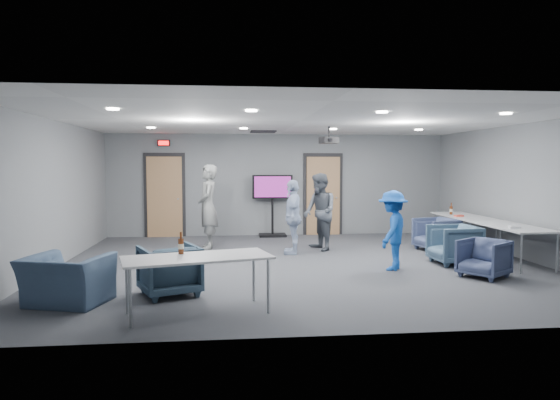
{
  "coord_description": "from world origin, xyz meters",
  "views": [
    {
      "loc": [
        -1.35,
        -9.29,
        1.88
      ],
      "look_at": [
        -0.35,
        0.34,
        1.2
      ],
      "focal_mm": 32.0,
      "sensor_mm": 36.0,
      "label": 1
    }
  ],
  "objects": [
    {
      "name": "floor",
      "position": [
        0.0,
        0.0,
        0.0
      ],
      "size": [
        9.0,
        9.0,
        0.0
      ],
      "primitive_type": "plane",
      "color": "#36383E",
      "rests_on": "ground"
    },
    {
      "name": "ceiling",
      "position": [
        0.0,
        0.0,
        2.7
      ],
      "size": [
        9.0,
        9.0,
        0.0
      ],
      "primitive_type": "plane",
      "rotation": [
        3.14,
        0.0,
        0.0
      ],
      "color": "silver",
      "rests_on": "wall_back"
    },
    {
      "name": "wall_back",
      "position": [
        0.0,
        4.0,
        1.35
      ],
      "size": [
        9.0,
        0.02,
        2.7
      ],
      "primitive_type": "cube",
      "color": "slate",
      "rests_on": "floor"
    },
    {
      "name": "wall_front",
      "position": [
        0.0,
        -4.0,
        1.35
      ],
      "size": [
        9.0,
        0.02,
        2.7
      ],
      "primitive_type": "cube",
      "color": "slate",
      "rests_on": "floor"
    },
    {
      "name": "wall_left",
      "position": [
        -4.5,
        0.0,
        1.35
      ],
      "size": [
        0.02,
        8.0,
        2.7
      ],
      "primitive_type": "cube",
      "color": "slate",
      "rests_on": "floor"
    },
    {
      "name": "wall_right",
      "position": [
        4.5,
        0.0,
        1.35
      ],
      "size": [
        0.02,
        8.0,
        2.7
      ],
      "primitive_type": "cube",
      "color": "slate",
      "rests_on": "floor"
    },
    {
      "name": "door_left",
      "position": [
        -3.0,
        3.95,
        1.07
      ],
      "size": [
        1.06,
        0.17,
        2.24
      ],
      "color": "black",
      "rests_on": "wall_back"
    },
    {
      "name": "door_right",
      "position": [
        1.2,
        3.95,
        1.07
      ],
      "size": [
        1.06,
        0.17,
        2.24
      ],
      "color": "black",
      "rests_on": "wall_back"
    },
    {
      "name": "exit_sign",
      "position": [
        -3.0,
        3.93,
        2.45
      ],
      "size": [
        0.32,
        0.08,
        0.16
      ],
      "color": "black",
      "rests_on": "wall_back"
    },
    {
      "name": "hvac_diffuser",
      "position": [
        -0.5,
        2.8,
        2.69
      ],
      "size": [
        0.6,
        0.6,
        0.03
      ],
      "primitive_type": "cube",
      "color": "black",
      "rests_on": "ceiling"
    },
    {
      "name": "downlights",
      "position": [
        0.0,
        0.0,
        2.68
      ],
      "size": [
        6.18,
        3.78,
        0.02
      ],
      "color": "white",
      "rests_on": "ceiling"
    },
    {
      "name": "person_a",
      "position": [
        -1.81,
        1.99,
        0.94
      ],
      "size": [
        0.48,
        0.71,
        1.89
      ],
      "primitive_type": "imported",
      "rotation": [
        0.0,
        0.0,
        -1.53
      ],
      "color": "gray",
      "rests_on": "floor"
    },
    {
      "name": "person_b",
      "position": [
        0.65,
        1.47,
        0.85
      ],
      "size": [
        0.84,
        0.97,
        1.71
      ],
      "primitive_type": "imported",
      "rotation": [
        0.0,
        0.0,
        -1.31
      ],
      "color": "#515861",
      "rests_on": "floor"
    },
    {
      "name": "person_c",
      "position": [
        0.01,
        1.11,
        0.79
      ],
      "size": [
        0.53,
        0.97,
        1.57
      ],
      "primitive_type": "imported",
      "rotation": [
        0.0,
        0.0,
        -1.74
      ],
      "color": "#AEC0E0",
      "rests_on": "floor"
    },
    {
      "name": "person_d",
      "position": [
        1.58,
        -0.68,
        0.71
      ],
      "size": [
        0.95,
        1.06,
        1.43
      ],
      "primitive_type": "imported",
      "rotation": [
        0.0,
        0.0,
        -2.15
      ],
      "color": "blue",
      "rests_on": "floor"
    },
    {
      "name": "chair_right_a",
      "position": [
        3.21,
        1.19,
        0.36
      ],
      "size": [
        0.96,
        0.95,
        0.72
      ],
      "primitive_type": "imported",
      "rotation": [
        0.0,
        0.0,
        -1.31
      ],
      "color": "#3B4666",
      "rests_on": "floor"
    },
    {
      "name": "chair_right_b",
      "position": [
        2.91,
        -0.31,
        0.37
      ],
      "size": [
        0.85,
        0.83,
        0.75
      ],
      "primitive_type": "imported",
      "rotation": [
        0.0,
        0.0,
        -1.53
      ],
      "color": "#3D556A",
      "rests_on": "floor"
    },
    {
      "name": "chair_right_c",
      "position": [
        2.9,
        -1.43,
        0.32
      ],
      "size": [
        0.97,
        0.96,
        0.64
      ],
      "primitive_type": "imported",
      "rotation": [
        0.0,
        0.0,
        -0.96
      ],
      "color": "#37415F",
      "rests_on": "floor"
    },
    {
      "name": "chair_front_a",
      "position": [
        -2.21,
        -2.05,
        0.37
      ],
      "size": [
        1.03,
        1.04,
        0.73
      ],
      "primitive_type": "imported",
      "rotation": [
        0.0,
        0.0,
        3.54
      ],
      "color": "#324657",
      "rests_on": "floor"
    },
    {
      "name": "chair_front_b",
      "position": [
        -3.52,
        -2.4,
        0.33
      ],
      "size": [
        1.23,
        1.15,
        0.66
      ],
      "primitive_type": "imported",
      "rotation": [
        0.0,
        0.0,
        2.85
      ],
      "color": "#3E526C",
      "rests_on": "floor"
    },
    {
      "name": "table_right_a",
      "position": [
        4.0,
        1.54,
        0.69
      ],
      "size": [
        0.79,
        1.89,
        0.73
      ],
      "rotation": [
        0.0,
        0.0,
        1.57
      ],
      "color": "#AFB2B4",
      "rests_on": "floor"
    },
    {
      "name": "table_right_b",
      "position": [
        4.0,
        -0.36,
        0.69
      ],
      "size": [
        0.82,
        1.97,
        0.73
      ],
      "rotation": [
        0.0,
        0.0,
        1.57
      ],
      "color": "#AFB2B4",
      "rests_on": "floor"
    },
    {
      "name": "table_front_left",
      "position": [
        -1.74,
        -3.0,
        0.69
      ],
      "size": [
        1.97,
        1.2,
        0.73
      ],
      "rotation": [
        0.0,
        0.0,
        0.25
      ],
      "color": "#AFB2B4",
      "rests_on": "floor"
    },
    {
      "name": "bottle_front",
      "position": [
        -1.96,
        -2.8,
        0.84
      ],
      "size": [
        0.07,
        0.07,
        0.29
      ],
      "color": "#58270F",
      "rests_on": "table_front_left"
    },
    {
      "name": "bottle_right",
      "position": [
        3.81,
        1.79,
        0.83
      ],
      "size": [
        0.07,
        0.07,
        0.28
      ],
      "color": "#58270F",
      "rests_on": "table_right_a"
    },
    {
      "name": "snack_box",
      "position": [
        3.77,
        1.3,
        0.75
      ],
      "size": [
        0.21,
        0.16,
        0.04
      ],
      "primitive_type": "cube",
      "rotation": [
        0.0,
        0.0,
        0.2
      ],
      "color": "#D24534",
      "rests_on": "table_right_a"
    },
    {
      "name": "wrapper",
      "position": [
        3.82,
        -0.8,
        0.75
      ],
      "size": [
        0.21,
        0.17,
        0.04
      ],
      "primitive_type": "cube",
      "rotation": [
        0.0,
        0.0,
        -0.21
      ],
      "color": "silver",
      "rests_on": "table_right_b"
    },
    {
      "name": "tv_stand",
      "position": [
        -0.19,
        3.75,
        0.92
      ],
      "size": [
        1.06,
        0.5,
        1.62
      ],
      "color": "black",
      "rests_on": "floor"
    },
    {
      "name": "projector",
      "position": [
        0.77,
        1.1,
        2.4
      ],
      "size": [
        0.4,
        0.37,
        0.36
      ],
      "rotation": [
        0.0,
        0.0,
        0.26
      ],
      "color": "black",
      "rests_on": "ceiling"
    }
  ]
}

